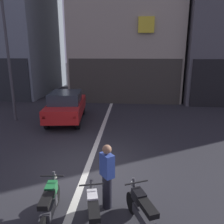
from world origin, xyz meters
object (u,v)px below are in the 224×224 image
object	(u,v)px
car_red_crossing_near	(66,105)
motorcycle_green_row_leftmost	(50,203)
motorcycle_white_row_left_mid	(93,214)
motorcycle_black_row_centre	(142,211)
street_lamp	(7,44)
person_by_motorcycles	(107,176)

from	to	relation	value
car_red_crossing_near	motorcycle_green_row_leftmost	size ratio (longest dim) A/B	2.56
motorcycle_white_row_left_mid	motorcycle_black_row_centre	bearing A→B (deg)	9.68
car_red_crossing_near	street_lamp	bearing A→B (deg)	-178.10
motorcycle_green_row_leftmost	car_red_crossing_near	bearing A→B (deg)	102.94
motorcycle_black_row_centre	person_by_motorcycles	world-z (taller)	person_by_motorcycles
motorcycle_black_row_centre	person_by_motorcycles	bearing A→B (deg)	140.92
motorcycle_white_row_left_mid	person_by_motorcycles	size ratio (longest dim) A/B	0.98
car_red_crossing_near	person_by_motorcycles	world-z (taller)	person_by_motorcycles
street_lamp	person_by_motorcycles	world-z (taller)	street_lamp
street_lamp	motorcycle_white_row_left_mid	xyz separation A→B (m)	(5.63, -7.60, -3.63)
motorcycle_white_row_left_mid	motorcycle_black_row_centre	world-z (taller)	same
motorcycle_green_row_leftmost	motorcycle_black_row_centre	bearing A→B (deg)	-2.47
car_red_crossing_near	motorcycle_black_row_centre	world-z (taller)	car_red_crossing_near
street_lamp	person_by_motorcycles	xyz separation A→B (m)	(5.84, -6.75, -3.23)
motorcycle_green_row_leftmost	motorcycle_white_row_left_mid	xyz separation A→B (m)	(1.03, -0.27, 0.00)
car_red_crossing_near	motorcycle_black_row_centre	xyz separation A→B (m)	(3.77, -7.52, -0.43)
motorcycle_black_row_centre	person_by_motorcycles	size ratio (longest dim) A/B	0.93
car_red_crossing_near	motorcycle_green_row_leftmost	distance (m)	7.63
street_lamp	motorcycle_black_row_centre	size ratio (longest dim) A/B	4.29
car_red_crossing_near	person_by_motorcycles	size ratio (longest dim) A/B	2.56
motorcycle_green_row_leftmost	person_by_motorcycles	world-z (taller)	person_by_motorcycles
person_by_motorcycles	street_lamp	bearing A→B (deg)	130.86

